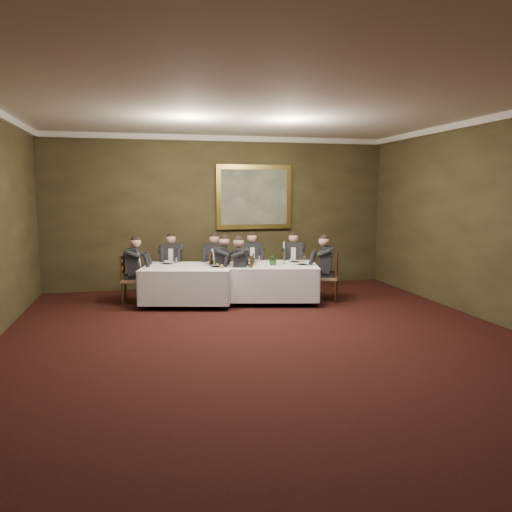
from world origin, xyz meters
name	(u,v)px	position (x,y,z in m)	size (l,w,h in m)	color
ground	(276,350)	(0.00, 0.00, 0.00)	(10.00, 10.00, 0.00)	black
ceiling	(278,95)	(0.00, 0.00, 3.50)	(8.00, 10.00, 0.10)	silver
back_wall	(220,212)	(0.00, 5.00, 1.75)	(8.00, 0.10, 3.50)	#2E2917
crown_molding	(278,100)	(0.00, 0.00, 3.44)	(8.00, 10.00, 0.12)	white
table_main	(274,280)	(0.80, 3.10, 0.45)	(1.99, 1.67, 0.67)	black
table_second	(188,282)	(-0.94, 3.23, 0.45)	(2.01, 1.70, 0.67)	black
chair_main_backleft	(251,280)	(0.53, 4.07, 0.28)	(0.45, 0.43, 1.00)	brown
diner_main_backleft	(251,270)	(0.53, 4.06, 0.51)	(0.43, 0.49, 1.35)	black
chair_main_backright	(293,280)	(1.45, 3.87, 0.28)	(0.55, 0.54, 1.00)	brown
diner_main_backright	(293,270)	(1.45, 3.86, 0.51)	(0.53, 0.58, 1.35)	black
chair_main_endleft	(220,288)	(-0.28, 3.34, 0.28)	(0.51, 0.53, 1.00)	brown
diner_main_endleft	(221,277)	(-0.27, 3.34, 0.51)	(0.56, 0.50, 1.35)	black
chair_main_endright	(328,287)	(1.87, 2.86, 0.28)	(0.56, 0.57, 1.00)	brown
diner_main_endright	(327,276)	(1.86, 2.86, 0.51)	(0.60, 0.56, 1.35)	black
chair_sec_backleft	(172,282)	(-1.19, 4.21, 0.28)	(0.50, 0.49, 1.00)	brown
diner_sec_backleft	(172,272)	(-1.20, 4.20, 0.51)	(0.47, 0.54, 1.35)	black
chair_sec_backright	(215,282)	(-0.28, 3.99, 0.28)	(0.55, 0.54, 1.00)	brown
diner_sec_backright	(215,272)	(-0.28, 3.98, 0.51)	(0.53, 0.58, 1.35)	black
chair_sec_endright	(243,290)	(0.13, 2.97, 0.28)	(0.54, 0.55, 1.00)	brown
diner_sec_endright	(243,279)	(0.12, 2.97, 0.51)	(0.58, 0.54, 1.35)	black
chair_sec_endleft	(132,290)	(-2.02, 3.48, 0.28)	(0.48, 0.49, 1.00)	brown
diner_sec_endleft	(133,279)	(-2.01, 3.48, 0.51)	(0.53, 0.46, 1.35)	black
centerpiece	(273,259)	(0.75, 2.99, 0.90)	(0.24, 0.21, 0.26)	#2D5926
candlestick	(284,255)	(1.01, 3.12, 0.94)	(0.07, 0.07, 0.48)	#BF8C3A
place_setting_table_main	(253,260)	(0.47, 3.58, 0.80)	(0.33, 0.31, 0.14)	white
place_setting_table_second	(170,262)	(-1.26, 3.72, 0.80)	(0.33, 0.31, 0.14)	white
painting	(254,197)	(0.80, 4.94, 2.10)	(1.80, 0.09, 1.50)	gold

